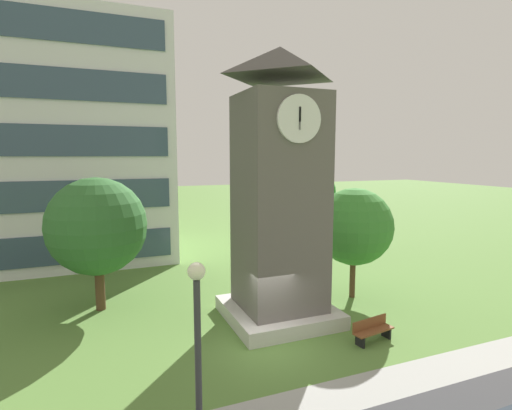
% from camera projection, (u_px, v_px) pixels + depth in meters
% --- Properties ---
extents(ground_plane, '(160.00, 160.00, 0.00)m').
position_uv_depth(ground_plane, '(271.00, 345.00, 15.08)').
color(ground_plane, '#567F38').
extents(kerb_strip, '(120.00, 1.60, 0.01)m').
position_uv_depth(kerb_strip, '(322.00, 400.00, 11.67)').
color(kerb_strip, '#9E9E99').
rests_on(kerb_strip, ground).
extents(office_building, '(14.48, 11.41, 16.00)m').
position_uv_depth(office_building, '(58.00, 143.00, 27.86)').
color(office_building, silver).
rests_on(office_building, ground).
extents(clock_tower, '(4.46, 4.46, 11.54)m').
position_uv_depth(clock_tower, '(279.00, 202.00, 16.92)').
color(clock_tower, '#605B56').
rests_on(clock_tower, ground).
extents(park_bench, '(1.86, 0.78, 0.88)m').
position_uv_depth(park_bench, '(372.00, 330.00, 15.34)').
color(park_bench, brown).
rests_on(park_bench, ground).
extents(street_lamp, '(0.36, 0.36, 5.05)m').
position_uv_depth(street_lamp, '(198.00, 351.00, 8.10)').
color(street_lamp, '#333338').
rests_on(street_lamp, ground).
extents(tree_near_tower, '(4.12, 4.12, 6.42)m').
position_uv_depth(tree_near_tower, '(308.00, 194.00, 29.17)').
color(tree_near_tower, '#513823').
rests_on(tree_near_tower, ground).
extents(tree_by_building, '(4.47, 4.47, 6.18)m').
position_uv_depth(tree_by_building, '(97.00, 226.00, 18.11)').
color(tree_by_building, '#513823').
rests_on(tree_by_building, ground).
extents(tree_streetside, '(3.85, 3.85, 5.56)m').
position_uv_depth(tree_streetside, '(354.00, 227.00, 19.79)').
color(tree_streetside, '#513823').
rests_on(tree_streetside, ground).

